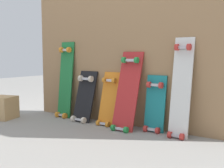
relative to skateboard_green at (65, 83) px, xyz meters
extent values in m
plane|color=gray|center=(0.67, 0.01, -0.38)|extent=(12.00, 12.00, 0.00)
cube|color=#99724C|center=(0.67, 0.08, 0.56)|extent=(2.19, 0.04, 1.89)
cube|color=#1E7238|center=(0.00, 0.01, 0.00)|extent=(0.18, 0.12, 0.90)
cube|color=#B7B7BF|center=(0.00, -0.06, -0.36)|extent=(0.08, 0.04, 0.03)
cube|color=#B7B7BF|center=(0.00, 0.02, 0.36)|extent=(0.08, 0.04, 0.03)
cylinder|color=orange|center=(-0.06, -0.08, -0.35)|extent=(0.03, 0.06, 0.06)
cylinder|color=orange|center=(0.06, -0.08, -0.35)|extent=(0.03, 0.06, 0.06)
cylinder|color=orange|center=(-0.06, 0.00, 0.36)|extent=(0.03, 0.06, 0.06)
cylinder|color=orange|center=(0.06, 0.00, 0.36)|extent=(0.03, 0.06, 0.06)
cube|color=black|center=(0.30, -0.03, -0.16)|extent=(0.22, 0.19, 0.59)
cube|color=#B7B7BF|center=(0.30, -0.12, -0.36)|extent=(0.10, 0.04, 0.03)
cube|color=#B7B7BF|center=(0.30, 0.01, 0.05)|extent=(0.10, 0.04, 0.03)
cylinder|color=beige|center=(0.23, -0.13, -0.35)|extent=(0.03, 0.06, 0.06)
cylinder|color=beige|center=(0.37, -0.13, -0.35)|extent=(0.03, 0.06, 0.06)
cylinder|color=beige|center=(0.23, -0.01, 0.06)|extent=(0.03, 0.06, 0.06)
cylinder|color=beige|center=(0.37, -0.01, 0.06)|extent=(0.03, 0.06, 0.06)
cube|color=orange|center=(0.60, -0.02, -0.16)|extent=(0.18, 0.17, 0.59)
cube|color=#B7B7BF|center=(0.60, -0.10, -0.36)|extent=(0.08, 0.04, 0.03)
cube|color=#B7B7BF|center=(0.60, 0.01, 0.05)|extent=(0.08, 0.04, 0.03)
cylinder|color=orange|center=(0.54, -0.11, -0.36)|extent=(0.03, 0.05, 0.05)
cylinder|color=orange|center=(0.65, -0.11, -0.36)|extent=(0.03, 0.05, 0.05)
cylinder|color=orange|center=(0.54, -0.01, 0.06)|extent=(0.03, 0.05, 0.05)
cylinder|color=orange|center=(0.65, -0.01, 0.06)|extent=(0.03, 0.05, 0.05)
cube|color=#B22626|center=(0.84, -0.06, -0.06)|extent=(0.22, 0.25, 0.79)
cube|color=#B7B7BF|center=(0.84, -0.17, -0.36)|extent=(0.10, 0.04, 0.03)
cube|color=#B7B7BF|center=(0.84, 0.01, 0.25)|extent=(0.10, 0.04, 0.03)
cylinder|color=#268C3F|center=(0.77, -0.19, -0.36)|extent=(0.03, 0.06, 0.06)
cylinder|color=#268C3F|center=(0.91, -0.19, -0.36)|extent=(0.03, 0.06, 0.06)
cylinder|color=#268C3F|center=(0.77, -0.01, 0.26)|extent=(0.03, 0.06, 0.06)
cylinder|color=#268C3F|center=(0.91, -0.01, 0.26)|extent=(0.03, 0.06, 0.06)
cube|color=#197A7F|center=(1.09, 0.02, -0.17)|extent=(0.19, 0.10, 0.57)
cube|color=#B7B7BF|center=(1.09, -0.04, -0.36)|extent=(0.09, 0.04, 0.03)
cube|color=#B7B7BF|center=(1.09, 0.02, 0.04)|extent=(0.09, 0.04, 0.03)
cylinder|color=red|center=(1.03, -0.05, -0.36)|extent=(0.03, 0.05, 0.05)
cylinder|color=red|center=(1.15, -0.05, -0.36)|extent=(0.03, 0.05, 0.05)
cylinder|color=red|center=(1.03, 0.00, 0.04)|extent=(0.03, 0.05, 0.05)
cylinder|color=red|center=(1.15, 0.00, 0.04)|extent=(0.03, 0.05, 0.05)
cube|color=silver|center=(1.34, -0.01, 0.00)|extent=(0.17, 0.16, 0.91)
cube|color=#B7B7BF|center=(1.34, -0.09, -0.36)|extent=(0.08, 0.04, 0.03)
cube|color=#B7B7BF|center=(1.34, 0.02, 0.37)|extent=(0.08, 0.04, 0.03)
cylinder|color=red|center=(1.29, -0.11, -0.36)|extent=(0.03, 0.05, 0.05)
cylinder|color=red|center=(1.39, -0.11, -0.36)|extent=(0.03, 0.05, 0.05)
cylinder|color=red|center=(1.29, 0.00, 0.37)|extent=(0.03, 0.05, 0.05)
cylinder|color=red|center=(1.39, 0.00, 0.37)|extent=(0.03, 0.05, 0.05)
cube|color=tan|center=(-0.50, -0.45, -0.26)|extent=(0.30, 0.30, 0.24)
camera|label=1|loc=(2.15, -2.25, 0.30)|focal=44.54mm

